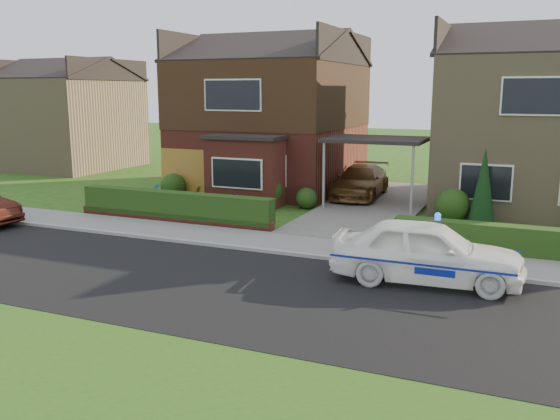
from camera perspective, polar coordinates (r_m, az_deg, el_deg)
The scene contains 24 objects.
ground at distance 13.95m, azimuth -2.08°, elevation -7.78°, with size 120.00×120.00×0.00m, color #254D14.
road at distance 13.95m, azimuth -2.08°, elevation -7.78°, with size 60.00×6.00×0.02m, color black.
kerb at distance 16.62m, azimuth 2.39°, elevation -4.39°, with size 60.00×0.16×0.12m, color #9E9993.
sidewalk at distance 17.57m, azimuth 3.60°, elevation -3.56°, with size 60.00×2.00×0.10m, color slate.
grass_verge at distance 10.03m, azimuth -14.80°, elevation -16.24°, with size 60.00×4.00×0.01m, color #254D14.
driveway at distance 24.03m, azimuth 9.10°, elevation 0.43°, with size 3.80×12.00×0.12m, color #666059.
house_left at distance 28.24m, azimuth -0.80°, elevation 9.87°, with size 7.50×9.53×7.25m.
house_right at distance 25.93m, azimuth 23.70°, elevation 8.45°, with size 7.50×8.06×7.25m.
carport_link at distance 23.63m, azimuth 9.27°, elevation 6.60°, with size 3.80×3.00×2.77m.
garage_door at distance 26.14m, azimuth -9.26°, elevation 3.52°, with size 2.20×0.10×2.10m, color brown.
dwarf_wall at distance 21.13m, azimuth -10.27°, elevation -0.79°, with size 7.70×0.25×0.36m, color maroon.
hedge_left at distance 21.29m, azimuth -10.04°, elevation -1.19°, with size 7.50×0.55×0.90m, color #153210.
hedge_right at distance 17.87m, azimuth 22.88°, elevation -4.37°, with size 7.50×0.55×0.80m, color #153210.
shrub_left_far at distance 25.97m, azimuth -10.23°, elevation 2.29°, with size 1.08×1.08×1.08m, color #153210.
shrub_left_mid at distance 23.63m, azimuth -1.33°, elevation 1.87°, with size 1.32×1.32×1.32m, color #153210.
shrub_left_near at distance 23.34m, azimuth 2.56°, elevation 1.14°, with size 0.84×0.84×0.84m, color #153210.
shrub_right_near at distance 21.83m, azimuth 16.28°, elevation 0.45°, with size 1.20×1.20×1.20m, color #153210.
conifer_a at distance 21.42m, azimuth 18.97°, elevation 1.98°, with size 0.90×0.90×2.60m, color black.
neighbour_left at distance 37.94m, azimuth -19.66°, elevation 7.79°, with size 6.50×7.00×5.20m, color #99825E.
police_car at distance 14.72m, azimuth 13.94°, elevation -3.94°, with size 4.17×4.66×1.71m.
driveway_car at distance 25.52m, azimuth 7.75°, elevation 2.75°, with size 1.85×4.54×1.32m, color brown.
potted_plant_a at distance 25.87m, azimuth -11.75°, elevation 1.75°, with size 0.36×0.24×0.68m, color gray.
potted_plant_b at distance 24.02m, azimuth -8.07°, elevation 1.33°, with size 0.37×0.46×0.83m, color gray.
potted_plant_c at distance 23.57m, azimuth -4.15°, elevation 1.02°, with size 0.38×0.38×0.67m, color gray.
Camera 1 is at (5.61, -11.92, 4.60)m, focal length 38.00 mm.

